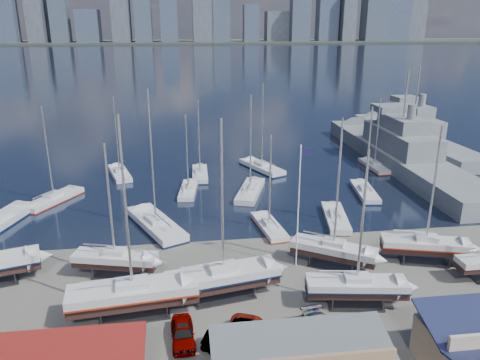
{
  "coord_description": "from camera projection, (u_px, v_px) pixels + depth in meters",
  "views": [
    {
      "loc": [
        -7.74,
        -50.18,
        24.56
      ],
      "look_at": [
        -0.08,
        8.0,
        4.75
      ],
      "focal_mm": 35.0,
      "sensor_mm": 36.0,
      "label": 1
    }
  ],
  "objects": [
    {
      "name": "sailboat_cradle_6",
      "position": [
        426.0,
        245.0,
        49.86
      ],
      "size": [
        9.55,
        4.95,
        14.95
      ],
      "rotation": [
        0.0,
        0.0,
        -0.27
      ],
      "color": "#2D2D33",
      "rests_on": "ground"
    },
    {
      "name": "sailboat_moored_0",
      "position": [
        0.0,
        223.0,
        59.42
      ],
      "size": [
        6.63,
        12.29,
        17.7
      ],
      "rotation": [
        0.0,
        0.0,
        1.27
      ],
      "color": "black",
      "rests_on": "water"
    },
    {
      "name": "sailboat_moored_9",
      "position": [
        336.0,
        219.0,
        60.82
      ],
      "size": [
        4.23,
        9.72,
        14.21
      ],
      "rotation": [
        0.0,
        0.0,
        1.4
      ],
      "color": "black",
      "rests_on": "water"
    },
    {
      "name": "sailboat_moored_8",
      "position": [
        262.0,
        168.0,
        81.96
      ],
      "size": [
        7.04,
        10.8,
        15.73
      ],
      "rotation": [
        0.0,
        0.0,
        2.0
      ],
      "color": "black",
      "rests_on": "water"
    },
    {
      "name": "sailboat_moored_10",
      "position": [
        365.0,
        193.0,
        70.21
      ],
      "size": [
        3.88,
        9.58,
        13.92
      ],
      "rotation": [
        0.0,
        0.0,
        1.43
      ],
      "color": "black",
      "rests_on": "water"
    },
    {
      "name": "sailboat_moored_1",
      "position": [
        54.0,
        200.0,
        67.25
      ],
      "size": [
        7.31,
        9.76,
        14.55
      ],
      "rotation": [
        0.0,
        0.0,
        1.04
      ],
      "color": "black",
      "rests_on": "water"
    },
    {
      "name": "car_d",
      "position": [
        324.0,
        332.0,
        37.75
      ],
      "size": [
        3.01,
        5.86,
        1.63
      ],
      "primitive_type": "imported",
      "rotation": [
        0.0,
        0.0,
        0.13
      ],
      "color": "gray",
      "rests_on": "ground"
    },
    {
      "name": "far_shore",
      "position": [
        182.0,
        42.0,
        581.65
      ],
      "size": [
        1400.0,
        80.0,
        2.2
      ],
      "primitive_type": "cube",
      "color": "#2D332D",
      "rests_on": "ground"
    },
    {
      "name": "sailboat_moored_6",
      "position": [
        269.0,
        227.0,
        58.36
      ],
      "size": [
        3.52,
        8.72,
        12.67
      ],
      "rotation": [
        0.0,
        0.0,
        1.71
      ],
      "color": "black",
      "rests_on": "water"
    },
    {
      "name": "sailboat_cradle_1",
      "position": [
        133.0,
        294.0,
        40.64
      ],
      "size": [
        11.48,
        4.33,
        17.96
      ],
      "rotation": [
        0.0,
        0.0,
        0.11
      ],
      "color": "#2D2D33",
      "rests_on": "ground"
    },
    {
      "name": "car_a",
      "position": [
        183.0,
        333.0,
        37.7
      ],
      "size": [
        2.07,
        4.71,
        1.58
      ],
      "primitive_type": "imported",
      "rotation": [
        0.0,
        0.0,
        0.04
      ],
      "color": "gray",
      "rests_on": "ground"
    },
    {
      "name": "naval_ship_west",
      "position": [
        412.0,
        136.0,
        99.13
      ],
      "size": [
        9.33,
        43.79,
        17.91
      ],
      "rotation": [
        0.0,
        0.0,
        1.63
      ],
      "color": "slate",
      "rests_on": "water"
    },
    {
      "name": "sailboat_cradle_3",
      "position": [
        223.0,
        277.0,
        43.4
      ],
      "size": [
        10.98,
        4.97,
        17.06
      ],
      "rotation": [
        0.0,
        0.0,
        0.19
      ],
      "color": "#2D2D33",
      "rests_on": "ground"
    },
    {
      "name": "naval_ship_east",
      "position": [
        399.0,
        156.0,
        84.61
      ],
      "size": [
        8.63,
        52.5,
        18.72
      ],
      "rotation": [
        0.0,
        0.0,
        1.58
      ],
      "color": "slate",
      "rests_on": "water"
    },
    {
      "name": "car_b",
      "position": [
        233.0,
        344.0,
        36.44
      ],
      "size": [
        5.04,
        3.28,
        1.57
      ],
      "primitive_type": "imported",
      "rotation": [
        0.0,
        0.0,
        1.2
      ],
      "color": "gray",
      "rests_on": "ground"
    },
    {
      "name": "ground",
      "position": [
        264.0,
        282.0,
        46.56
      ],
      "size": [
        1400.0,
        1400.0,
        0.0
      ],
      "primitive_type": "plane",
      "color": "#605E59",
      "rests_on": "ground"
    },
    {
      "name": "sailboat_cradle_4",
      "position": [
        334.0,
        250.0,
        48.86
      ],
      "size": [
        8.75,
        6.84,
        14.51
      ],
      "rotation": [
        0.0,
        0.0,
        -0.57
      ],
      "color": "#2D2D33",
      "rests_on": "ground"
    },
    {
      "name": "water",
      "position": [
        187.0,
        58.0,
        337.81
      ],
      "size": [
        1400.0,
        600.0,
        0.4
      ],
      "primitive_type": "cube",
      "color": "#19233A",
      "rests_on": "ground"
    },
    {
      "name": "sailboat_cradle_2",
      "position": [
        115.0,
        259.0,
        47.04
      ],
      "size": [
        8.77,
        4.41,
        13.96
      ],
      "rotation": [
        0.0,
        0.0,
        -0.25
      ],
      "color": "#2D2D33",
      "rests_on": "ground"
    },
    {
      "name": "car_c",
      "position": [
        239.0,
        337.0,
        37.14
      ],
      "size": [
        4.82,
        6.4,
        1.62
      ],
      "primitive_type": "imported",
      "rotation": [
        0.0,
        0.0,
        -0.42
      ],
      "color": "gray",
      "rests_on": "ground"
    },
    {
      "name": "flagpole",
      "position": [
        300.0,
        198.0,
        47.36
      ],
      "size": [
        1.16,
        0.12,
        13.23
      ],
      "color": "white",
      "rests_on": "ground"
    },
    {
      "name": "sailboat_moored_2",
      "position": [
        120.0,
        174.0,
        78.71
      ],
      "size": [
        5.01,
        9.6,
        13.96
      ],
      "rotation": [
        0.0,
        0.0,
        1.85
      ],
      "color": "black",
      "rests_on": "water"
    },
    {
      "name": "sailboat_moored_4",
      "position": [
        188.0,
        191.0,
        70.9
      ],
      "size": [
        3.36,
        8.53,
        12.53
      ],
      "rotation": [
        0.0,
        0.0,
        1.44
      ],
      "color": "black",
      "rests_on": "water"
    },
    {
      "name": "skyline",
      "position": [
        175.0,
        10.0,
        562.67
      ],
      "size": [
        639.14,
        43.8,
        107.69
      ],
      "color": "#475166",
      "rests_on": "far_shore"
    },
    {
      "name": "sailboat_moored_3",
      "position": [
        156.0,
        226.0,
        58.68
      ],
      "size": [
        8.24,
        12.49,
        18.22
      ],
      "rotation": [
        0.0,
        0.0,
        2.01
      ],
      "color": "black",
      "rests_on": "water"
    },
    {
      "name": "sailboat_moored_7",
      "position": [
        250.0,
        192.0,
        70.29
      ],
      "size": [
        6.09,
        10.76,
        15.67
      ],
      "rotation": [
        0.0,
        0.0,
        1.24
      ],
      "color": "black",
      "rests_on": "water"
    },
    {
      "name": "sailboat_moored_11",
      "position": [
        374.0,
        167.0,
        82.75
      ],
      "size": [
        2.78,
        8.82,
        13.05
      ],
      "rotation": [
        0.0,
        0.0,
        1.61
      ],
      "color": "black",
      "rests_on": "water"
    },
    {
      "name": "sailboat_cradle_5",
      "position": [
        356.0,
        286.0,
        42.12
      ],
      "size": [
        9.37,
        3.88,
        14.79
      ],
      "rotation": [
        0.0,
        0.0,
        -0.15
      ],
      "color": "#2D2D33",
      "rests_on": "ground"
    },
    {
      "name": "sailboat_moored_5",
      "position": [
        200.0,
        175.0,
        78.41
      ],
      "size": [
        2.83,
        9.06,
        13.42
      ],
      "rotation": [
        0.0,
        0.0,
        1.54
      ],
      "color": "black",
      "rests_on": "water"
    }
  ]
}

